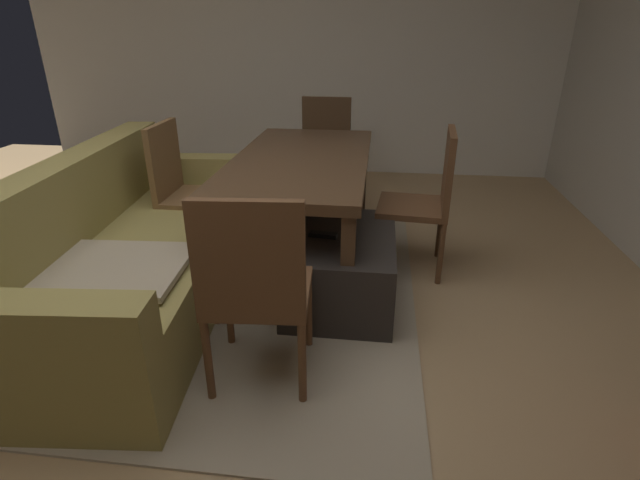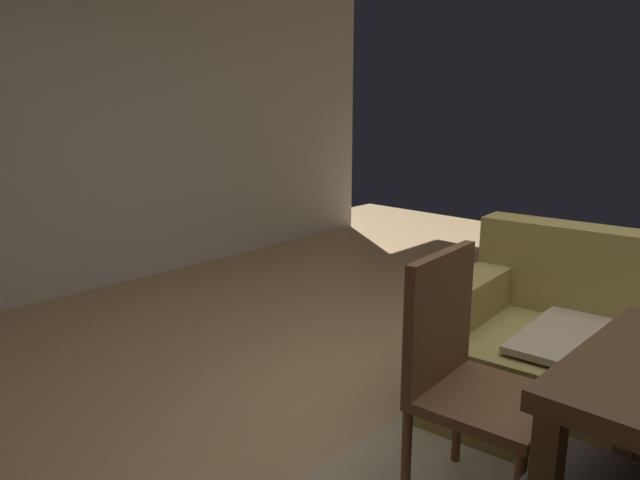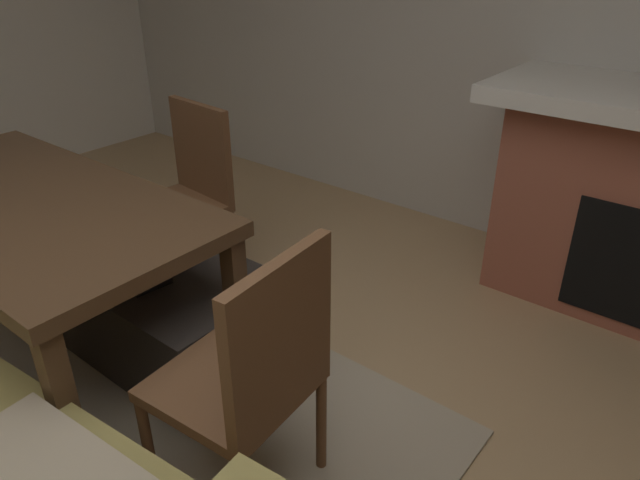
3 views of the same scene
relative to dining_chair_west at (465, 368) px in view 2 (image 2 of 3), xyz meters
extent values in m
plane|color=tan|center=(0.12, 0.38, -0.52)|extent=(8.42, 8.42, 0.00)
cube|color=beige|center=(-3.39, 0.38, 0.82)|extent=(0.12, 5.85, 2.69)
cube|color=#9E8E4C|center=(-0.39, 0.74, 0.00)|extent=(0.26, 0.91, 0.20)
cube|color=tan|center=(0.19, 0.79, -0.07)|extent=(0.61, 0.80, 0.03)
cube|color=#513823|center=(0.45, 0.37, -0.18)|extent=(0.07, 0.07, 0.68)
cube|color=brown|center=(0.09, 0.01, -0.09)|extent=(0.47, 0.47, 0.04)
cube|color=brown|center=(-0.11, -0.01, 0.17)|extent=(0.07, 0.44, 0.48)
cylinder|color=brown|center=(0.28, 0.22, -0.32)|extent=(0.04, 0.04, 0.41)
cylinder|color=brown|center=(-0.12, 0.19, -0.32)|extent=(0.04, 0.04, 0.41)
cylinder|color=brown|center=(-0.09, -0.21, -0.32)|extent=(0.04, 0.04, 0.41)
camera|label=1|loc=(-1.67, -0.48, 0.97)|focal=26.61mm
camera|label=2|loc=(0.99, -1.80, 0.95)|focal=34.24mm
camera|label=3|loc=(-1.00, 0.93, 1.15)|focal=32.86mm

